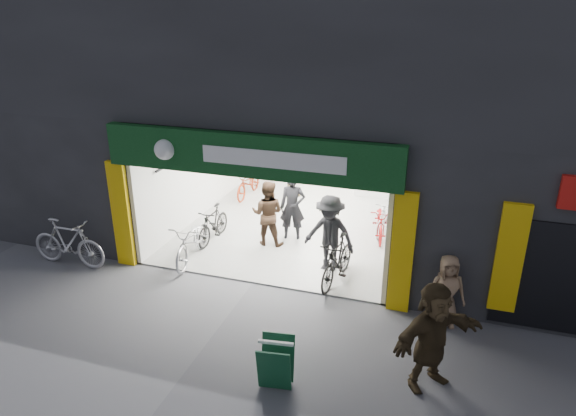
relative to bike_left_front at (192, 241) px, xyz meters
The scene contains 17 objects.
ground 1.97m from the bike_left_front, 18.43° to the right, with size 60.00×60.00×0.00m, color #56565B.
building 6.40m from the bike_left_front, 58.30° to the left, with size 17.00×10.27×8.00m.
bike_left_front is the anchor object (origin of this frame).
bike_left_midfront 1.16m from the bike_left_front, 90.00° to the left, with size 0.46×1.62×0.97m, color black.
bike_left_midback 4.61m from the bike_left_front, 94.78° to the left, with size 0.62×1.77×0.93m, color maroon.
bike_left_back 6.19m from the bike_left_front, 90.00° to the left, with size 0.52×1.85×1.11m, color #B3B3B8.
bike_right_front 3.60m from the bike_left_front, ahead, with size 0.52×1.83×1.10m, color black.
bike_right_mid 5.02m from the bike_left_front, 33.62° to the left, with size 0.60×1.73×0.91m, color #9D0E0F.
bike_right_back 5.29m from the bike_left_front, 35.68° to the left, with size 0.47×1.68×1.01m, color #B9B8BE.
parked_bike 2.93m from the bike_left_front, 157.18° to the right, with size 0.56×1.99×1.20m, color #B8B7BC.
customer_a 2.77m from the bike_left_front, 44.51° to the left, with size 0.67×0.44×1.84m, color black.
customer_b 2.05m from the bike_left_front, 44.22° to the left, with size 0.85×0.66×1.75m, color #382519.
customer_c 3.36m from the bike_left_front, ahead, with size 1.22×0.70×1.89m, color black.
customer_d 5.10m from the bike_left_front, 78.63° to the left, with size 1.06×0.44×1.81m, color olive.
pedestrian_near 6.04m from the bike_left_front, ahead, with size 0.73×0.48×1.50m, color #8D6E52.
pedestrian_far 6.43m from the bike_left_front, 25.48° to the right, with size 1.76×0.56×1.89m, color #372A19.
sandwich_board 4.95m from the bike_left_front, 46.48° to the right, with size 0.62×0.64×0.85m.
Camera 1 is at (3.90, -9.42, 5.94)m, focal length 32.00 mm.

